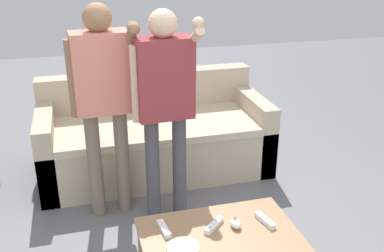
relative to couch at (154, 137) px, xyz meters
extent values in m
cube|color=#B7A88E|center=(0.00, -0.04, -0.08)|extent=(1.92, 0.88, 0.41)
cube|color=#C6B59A|center=(0.00, -0.11, 0.16)|extent=(1.64, 0.76, 0.06)
cube|color=#B7A88E|center=(0.00, 0.31, 0.32)|extent=(1.92, 0.18, 0.38)
cube|color=#B7A88E|center=(-0.89, -0.04, 0.02)|extent=(0.14, 0.88, 0.62)
cube|color=#B7A88E|center=(0.89, -0.04, 0.02)|extent=(0.14, 0.88, 0.62)
cube|color=#997551|center=(0.07, -1.63, 0.10)|extent=(0.86, 0.58, 0.03)
cylinder|color=#997551|center=(-0.33, -1.37, -0.10)|extent=(0.04, 0.04, 0.37)
cylinder|color=#997551|center=(0.47, -1.37, -0.10)|extent=(0.04, 0.04, 0.37)
cylinder|color=beige|center=(-0.17, -1.74, 0.14)|extent=(0.17, 0.17, 0.06)
ellipsoid|color=white|center=(0.17, -1.57, 0.13)|extent=(0.06, 0.09, 0.05)
cylinder|color=#4C4C51|center=(0.17, -1.56, 0.16)|extent=(0.02, 0.02, 0.01)
cylinder|color=#47474C|center=(-0.15, -0.78, 0.10)|extent=(0.10, 0.10, 0.78)
cylinder|color=#47474C|center=(0.05, -0.77, 0.10)|extent=(0.10, 0.10, 0.78)
cube|color=brown|center=(-0.05, -0.78, 0.76)|extent=(0.38, 0.22, 0.54)
sphere|color=beige|center=(-0.05, -0.78, 1.12)|extent=(0.19, 0.19, 0.19)
cylinder|color=beige|center=(-0.24, -0.79, 0.74)|extent=(0.07, 0.07, 0.51)
cylinder|color=brown|center=(0.13, -0.76, 0.87)|extent=(0.07, 0.07, 0.25)
cylinder|color=beige|center=(0.14, -0.83, 1.02)|extent=(0.08, 0.25, 0.19)
sphere|color=beige|center=(0.14, -0.90, 1.13)|extent=(0.08, 0.08, 0.08)
cylinder|color=#756656|center=(-0.54, -0.61, 0.11)|extent=(0.10, 0.10, 0.80)
cylinder|color=#756656|center=(-0.34, -0.60, 0.11)|extent=(0.10, 0.10, 0.80)
cube|color=#DB7F6B|center=(-0.44, -0.61, 0.78)|extent=(0.39, 0.22, 0.55)
sphere|color=#936B4C|center=(-0.44, -0.61, 1.14)|extent=(0.19, 0.19, 0.19)
cylinder|color=#936B4C|center=(-0.63, -0.62, 0.76)|extent=(0.07, 0.07, 0.52)
cylinder|color=#DB7F6B|center=(-0.25, -0.59, 0.89)|extent=(0.07, 0.07, 0.26)
cylinder|color=#936B4C|center=(-0.24, -0.70, 1.02)|extent=(0.08, 0.21, 0.24)
sphere|color=#936B4C|center=(-0.24, -0.80, 1.10)|extent=(0.08, 0.08, 0.08)
cube|color=white|center=(0.35, -1.58, 0.12)|extent=(0.07, 0.16, 0.03)
cylinder|color=silver|center=(0.35, -1.55, 0.14)|extent=(0.01, 0.01, 0.00)
cube|color=silver|center=(0.36, -1.62, 0.14)|extent=(0.02, 0.02, 0.00)
cube|color=white|center=(0.06, -1.55, 0.12)|extent=(0.14, 0.14, 0.03)
cylinder|color=silver|center=(0.08, -1.53, 0.14)|extent=(0.01, 0.01, 0.00)
cube|color=silver|center=(0.02, -1.58, 0.14)|extent=(0.02, 0.02, 0.00)
cube|color=white|center=(-0.22, -1.51, 0.12)|extent=(0.05, 0.16, 0.03)
cylinder|color=silver|center=(-0.22, -1.48, 0.14)|extent=(0.01, 0.01, 0.00)
cube|color=silver|center=(-0.22, -1.55, 0.14)|extent=(0.02, 0.02, 0.00)
camera|label=1|loc=(-0.60, -3.53, 1.59)|focal=41.65mm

